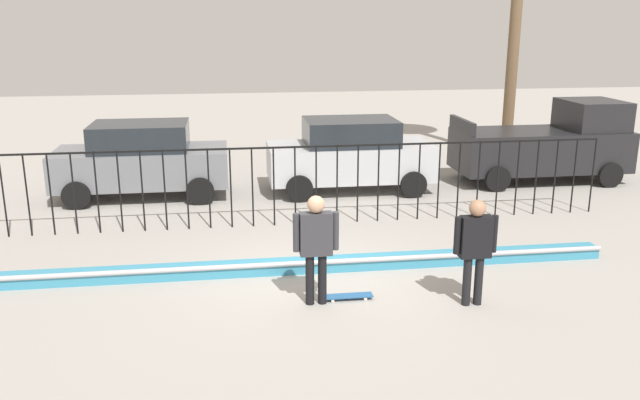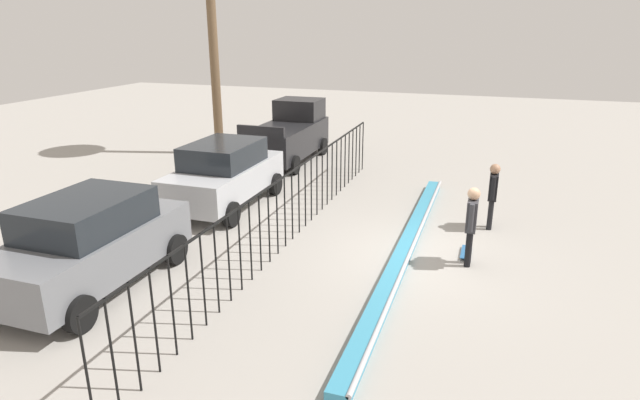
# 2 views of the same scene
# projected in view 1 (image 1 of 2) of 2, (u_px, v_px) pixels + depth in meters

# --- Properties ---
(ground_plane) EXTENTS (60.00, 60.00, 0.00)m
(ground_plane) POSITION_uv_depth(u_px,v_px,m) (315.00, 279.00, 11.61)
(ground_plane) COLOR #9E9991
(bowl_coping_ledge) EXTENTS (11.00, 0.40, 0.27)m
(bowl_coping_ledge) POSITION_uv_depth(u_px,v_px,m) (312.00, 265.00, 11.95)
(bowl_coping_ledge) COLOR teal
(bowl_coping_ledge) RESTS_ON ground
(perimeter_fence) EXTENTS (14.04, 0.04, 1.77)m
(perimeter_fence) POSITION_uv_depth(u_px,v_px,m) (295.00, 177.00, 14.39)
(perimeter_fence) COLOR black
(perimeter_fence) RESTS_ON ground
(skateboarder) EXTENTS (0.73, 0.27, 1.80)m
(skateboarder) POSITION_uv_depth(u_px,v_px,m) (316.00, 240.00, 10.33)
(skateboarder) COLOR black
(skateboarder) RESTS_ON ground
(skateboard) EXTENTS (0.80, 0.20, 0.07)m
(skateboard) POSITION_uv_depth(u_px,v_px,m) (348.00, 296.00, 10.76)
(skateboard) COLOR #26598C
(skateboard) RESTS_ON ground
(camera_operator) EXTENTS (0.70, 0.26, 1.74)m
(camera_operator) POSITION_uv_depth(u_px,v_px,m) (475.00, 243.00, 10.31)
(camera_operator) COLOR black
(camera_operator) RESTS_ON ground
(parked_car_gray) EXTENTS (4.30, 2.12, 1.90)m
(parked_car_gray) POSITION_uv_depth(u_px,v_px,m) (142.00, 159.00, 16.71)
(parked_car_gray) COLOR slate
(parked_car_gray) RESTS_ON ground
(parked_car_silver) EXTENTS (4.30, 2.12, 1.90)m
(parked_car_silver) POSITION_uv_depth(u_px,v_px,m) (350.00, 154.00, 17.34)
(parked_car_silver) COLOR #B7BABF
(parked_car_silver) RESTS_ON ground
(pickup_truck) EXTENTS (4.70, 2.12, 2.24)m
(pickup_truck) POSITION_uv_depth(u_px,v_px,m) (548.00, 144.00, 18.36)
(pickup_truck) COLOR black
(pickup_truck) RESTS_ON ground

